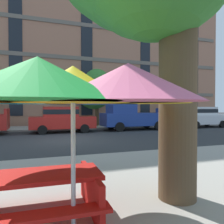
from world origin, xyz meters
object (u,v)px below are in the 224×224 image
object	(u,v)px
street_tree_middle	(96,88)
sedan_red	(62,119)
sedan_white	(202,116)
picnic_table	(38,193)
street_tree_right	(178,94)
pickup_blue	(132,117)
patio_umbrella	(73,87)

from	to	relation	value
street_tree_middle	sedan_red	bearing A→B (deg)	-135.60
sedan_white	picnic_table	world-z (taller)	sedan_white
sedan_white	sedan_red	bearing A→B (deg)	180.00
sedan_red	street_tree_right	bearing A→B (deg)	15.47
picnic_table	sedan_red	bearing A→B (deg)	82.03
sedan_white	street_tree_middle	world-z (taller)	street_tree_middle
sedan_white	picnic_table	bearing A→B (deg)	-138.31
pickup_blue	patio_umbrella	xyz separation A→B (m)	(-6.57, -12.70, 0.96)
sedan_red	patio_umbrella	world-z (taller)	patio_umbrella
sedan_white	street_tree_middle	distance (m)	9.55
sedan_white	picnic_table	xyz separation A→B (m)	(-13.68, -12.18, -0.46)
street_tree_middle	picnic_table	xyz separation A→B (m)	(-5.06, -15.47, -2.92)
pickup_blue	sedan_white	bearing A→B (deg)	-0.00
street_tree_right	picnic_table	world-z (taller)	street_tree_right
pickup_blue	patio_umbrella	world-z (taller)	patio_umbrella
street_tree_right	patio_umbrella	xyz separation A→B (m)	(-13.23, -16.01, -1.10)
pickup_blue	patio_umbrella	bearing A→B (deg)	-117.34
street_tree_right	sedan_white	bearing A→B (deg)	-89.60
street_tree_middle	picnic_table	size ratio (longest dim) A/B	2.74
street_tree_right	pickup_blue	bearing A→B (deg)	-153.62
pickup_blue	street_tree_middle	xyz separation A→B (m)	(-1.93, 3.28, 2.38)
pickup_blue	picnic_table	size ratio (longest dim) A/B	2.76
sedan_white	street_tree_middle	bearing A→B (deg)	159.15
street_tree_right	patio_umbrella	distance (m)	20.80
sedan_red	picnic_table	size ratio (longest dim) A/B	2.38
pickup_blue	street_tree_middle	size ratio (longest dim) A/B	1.01
sedan_red	patio_umbrella	distance (m)	12.81
sedan_white	pickup_blue	bearing A→B (deg)	180.00
sedan_white	street_tree_middle	xyz separation A→B (m)	(-8.62, 3.28, 2.46)
sedan_red	street_tree_right	size ratio (longest dim) A/B	1.03
sedan_red	sedan_white	size ratio (longest dim) A/B	1.00
pickup_blue	street_tree_right	bearing A→B (deg)	26.38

